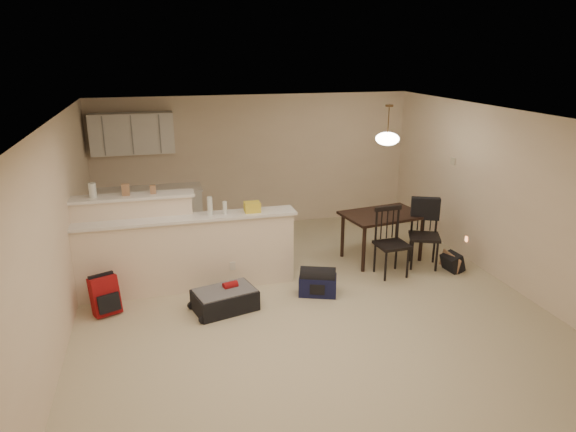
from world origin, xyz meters
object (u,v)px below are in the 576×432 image
object	(u,v)px
pendant_lamp	(387,138)
suitcase	(225,300)
red_backpack	(105,295)
black_daypack	(453,263)
dining_table	(383,219)
navy_duffel	(318,285)
dining_chair_near	(392,243)
dining_chair_far	(425,235)

from	to	relation	value
pendant_lamp	suitcase	xyz separation A→B (m)	(-2.72, -1.09, -1.86)
red_backpack	black_daypack	xyz separation A→B (m)	(5.11, 0.06, -0.12)
dining_table	navy_duffel	xyz separation A→B (m)	(-1.40, -0.99, -0.54)
dining_chair_near	dining_chair_far	xyz separation A→B (m)	(0.64, 0.18, 0.01)
dining_table	suitcase	bearing A→B (deg)	-167.11
dining_table	dining_chair_near	size ratio (longest dim) A/B	1.30
pendant_lamp	navy_duffel	world-z (taller)	pendant_lamp
dining_table	navy_duffel	world-z (taller)	dining_table
red_backpack	black_daypack	bearing A→B (deg)	-22.15
black_daypack	dining_table	bearing A→B (deg)	44.13
dining_table	pendant_lamp	world-z (taller)	pendant_lamp
pendant_lamp	navy_duffel	bearing A→B (deg)	-144.87
dining_chair_far	suitcase	bearing A→B (deg)	-145.66
pendant_lamp	dining_chair_far	distance (m)	1.62
suitcase	navy_duffel	bearing A→B (deg)	-10.10
dining_chair_far	red_backpack	xyz separation A→B (m)	(-4.75, -0.34, -0.28)
dining_table	navy_duffel	distance (m)	1.80
dining_chair_near	dining_chair_far	size ratio (longest dim) A/B	0.99
suitcase	dining_chair_near	bearing A→B (deg)	-4.58
dining_chair_far	navy_duffel	bearing A→B (deg)	-141.21
dining_chair_far	red_backpack	distance (m)	4.77
navy_duffel	black_daypack	world-z (taller)	navy_duffel
red_backpack	navy_duffel	bearing A→B (deg)	-26.65
dining_chair_far	red_backpack	bearing A→B (deg)	-152.63
pendant_lamp	black_daypack	distance (m)	2.18
suitcase	black_daypack	bearing A→B (deg)	-8.92
dining_table	pendant_lamp	bearing A→B (deg)	9.53
dining_table	dining_chair_near	bearing A→B (deg)	-109.95
red_backpack	black_daypack	distance (m)	5.11
dining_chair_near	dining_chair_far	bearing A→B (deg)	12.42
pendant_lamp	suitcase	world-z (taller)	pendant_lamp
pendant_lamp	black_daypack	size ratio (longest dim) A/B	2.03
dining_chair_near	dining_chair_far	world-z (taller)	dining_chair_far
dining_table	red_backpack	distance (m)	4.33
dining_chair_near	black_daypack	xyz separation A→B (m)	(1.00, -0.10, -0.39)
pendant_lamp	navy_duffel	xyz separation A→B (m)	(-1.40, -0.99, -1.85)
pendant_lamp	black_daypack	xyz separation A→B (m)	(0.87, -0.74, -1.85)
dining_chair_near	suitcase	world-z (taller)	dining_chair_near
suitcase	black_daypack	size ratio (longest dim) A/B	2.59
navy_duffel	black_daypack	xyz separation A→B (m)	(2.27, 0.25, -0.01)
dining_chair_near	red_backpack	size ratio (longest dim) A/B	2.07
dining_chair_far	dining_chair_near	bearing A→B (deg)	-140.98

